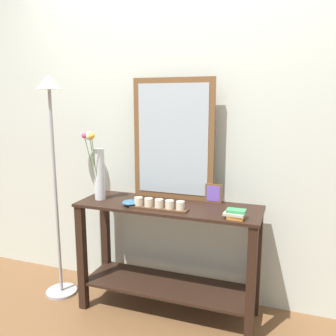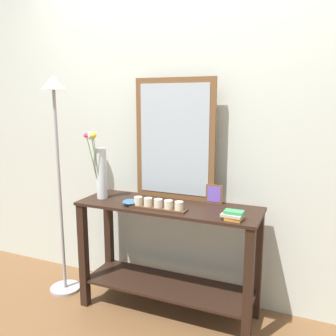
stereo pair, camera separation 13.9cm
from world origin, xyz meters
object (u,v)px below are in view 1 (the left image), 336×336
(mirror_leaning, at_px, (173,139))
(console_table, at_px, (168,248))
(picture_frame_small, at_px, (213,193))
(decorative_bowl, at_px, (130,203))
(floor_lamp, at_px, (53,151))
(candle_tray, at_px, (159,205))
(book_stack, at_px, (235,214))
(tall_vase_left, at_px, (98,169))

(mirror_leaning, bearing_deg, console_table, -82.00)
(picture_frame_small, bearing_deg, decorative_bowl, -152.40)
(decorative_bowl, bearing_deg, picture_frame_small, 27.60)
(console_table, relative_size, floor_lamp, 0.76)
(candle_tray, xyz_separation_m, decorative_bowl, (-0.21, 0.00, -0.01))
(book_stack, bearing_deg, console_table, 164.42)
(console_table, height_order, decorative_bowl, decorative_bowl)
(console_table, height_order, book_stack, book_stack)
(console_table, height_order, mirror_leaning, mirror_leaning)
(candle_tray, height_order, decorative_bowl, candle_tray)
(mirror_leaning, distance_m, candle_tray, 0.50)
(book_stack, relative_size, floor_lamp, 0.08)
(candle_tray, height_order, floor_lamp, floor_lamp)
(book_stack, xyz_separation_m, floor_lamp, (-1.36, 0.08, 0.31))
(mirror_leaning, bearing_deg, candle_tray, -89.75)
(mirror_leaning, distance_m, book_stack, 0.72)
(console_table, distance_m, decorative_bowl, 0.43)
(console_table, xyz_separation_m, book_stack, (0.48, -0.13, 0.35))
(candle_tray, xyz_separation_m, picture_frame_small, (0.30, 0.27, 0.04))
(mirror_leaning, relative_size, picture_frame_small, 6.49)
(tall_vase_left, xyz_separation_m, book_stack, (1.00, -0.09, -0.20))
(console_table, bearing_deg, book_stack, -15.58)
(book_stack, height_order, floor_lamp, floor_lamp)
(mirror_leaning, distance_m, picture_frame_small, 0.48)
(console_table, xyz_separation_m, mirror_leaning, (-0.02, 0.18, 0.75))
(mirror_leaning, relative_size, tall_vase_left, 1.75)
(tall_vase_left, bearing_deg, mirror_leaning, 24.14)
(tall_vase_left, bearing_deg, console_table, 4.65)
(decorative_bowl, distance_m, floor_lamp, 0.72)
(console_table, distance_m, picture_frame_small, 0.50)
(console_table, bearing_deg, candle_tray, -102.11)
(book_stack, bearing_deg, picture_frame_small, 124.27)
(mirror_leaning, bearing_deg, picture_frame_small, -3.09)
(decorative_bowl, height_order, book_stack, book_stack)
(picture_frame_small, height_order, decorative_bowl, picture_frame_small)
(console_table, relative_size, book_stack, 9.51)
(console_table, distance_m, tall_vase_left, 0.75)
(mirror_leaning, bearing_deg, book_stack, -31.61)
(candle_tray, bearing_deg, book_stack, -2.69)
(decorative_bowl, xyz_separation_m, book_stack, (0.72, -0.03, 0.01))
(decorative_bowl, xyz_separation_m, floor_lamp, (-0.65, 0.05, 0.32))
(candle_tray, relative_size, picture_frame_small, 2.95)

